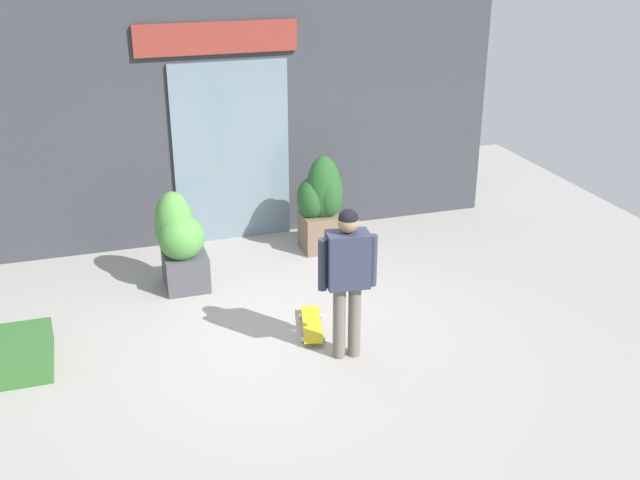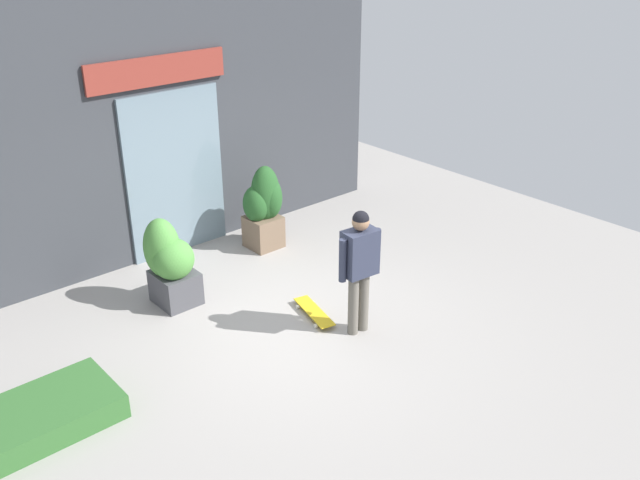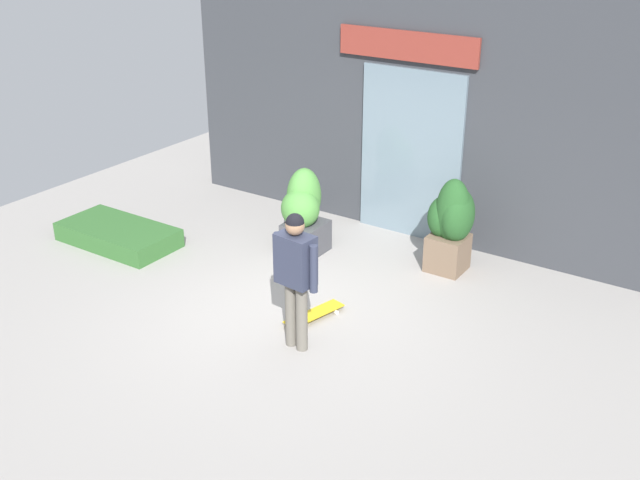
{
  "view_description": "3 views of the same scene",
  "coord_description": "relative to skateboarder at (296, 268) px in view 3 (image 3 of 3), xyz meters",
  "views": [
    {
      "loc": [
        -1.88,
        -7.01,
        4.22
      ],
      "look_at": [
        0.38,
        0.04,
        1.07
      ],
      "focal_mm": 42.91,
      "sensor_mm": 36.0,
      "label": 1
    },
    {
      "loc": [
        -4.66,
        -5.71,
        4.71
      ],
      "look_at": [
        0.38,
        0.04,
        1.07
      ],
      "focal_mm": 38.4,
      "sensor_mm": 36.0,
      "label": 2
    },
    {
      "loc": [
        4.76,
        -6.53,
        4.68
      ],
      "look_at": [
        0.38,
        0.04,
        1.07
      ],
      "focal_mm": 42.74,
      "sensor_mm": 36.0,
      "label": 3
    }
  ],
  "objects": [
    {
      "name": "skateboard",
      "position": [
        -0.18,
        0.62,
        -0.93
      ],
      "size": [
        0.4,
        0.85,
        0.08
      ],
      "rotation": [
        0.0,
        0.0,
        1.32
      ],
      "color": "gold",
      "rests_on": "ground_plane"
    },
    {
      "name": "skateboarder",
      "position": [
        0.0,
        0.0,
        0.0
      ],
      "size": [
        0.6,
        0.3,
        1.63
      ],
      "rotation": [
        0.0,
        0.0,
        1.46
      ],
      "color": "#666056",
      "rests_on": "ground_plane"
    },
    {
      "name": "ground_plane",
      "position": [
        -0.47,
        0.58,
        -0.99
      ],
      "size": [
        12.0,
        12.0,
        0.0
      ],
      "primitive_type": "plane",
      "color": "#9E9993"
    },
    {
      "name": "building_facade",
      "position": [
        -0.47,
        3.62,
        0.93
      ],
      "size": [
        7.69,
        0.31,
        3.87
      ],
      "color": "#383A3F",
      "rests_on": "ground_plane"
    },
    {
      "name": "planter_box_left",
      "position": [
        -1.38,
        2.12,
        -0.38
      ],
      "size": [
        0.58,
        0.7,
        1.21
      ],
      "color": "#47474C",
      "rests_on": "ground_plane"
    },
    {
      "name": "hedge_ledge",
      "position": [
        -3.78,
        0.83,
        -0.85
      ],
      "size": [
        1.75,
        0.9,
        0.27
      ],
      "primitive_type": "cube",
      "color": "#33662D",
      "rests_on": "ground_plane"
    },
    {
      "name": "planter_box_right",
      "position": [
        0.6,
        2.71,
        -0.29
      ],
      "size": [
        0.62,
        0.56,
        1.32
      ],
      "color": "brown",
      "rests_on": "ground_plane"
    }
  ]
}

